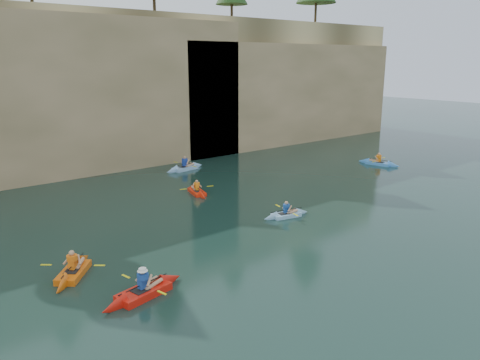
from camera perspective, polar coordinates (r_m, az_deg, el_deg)
ground at (r=17.15m, az=8.27°, el=-13.63°), size 160.00×160.00×0.00m
cliff at (r=41.74m, az=-23.60°, el=10.53°), size 70.00×16.00×12.00m
cliff_slab_center at (r=35.40m, az=-17.07°, el=10.10°), size 24.00×2.40×11.40m
cliff_slab_east at (r=46.77m, az=6.68°, el=10.59°), size 26.00×2.40×9.84m
sea_cave_center at (r=33.52m, az=-25.63°, el=1.99°), size 3.50×1.00×3.20m
sea_cave_east at (r=38.92m, az=-5.32°, el=5.89°), size 5.00×1.00×4.50m
main_kayaker at (r=17.14m, az=-11.67°, el=-13.15°), size 3.56×2.32×1.29m
kayaker_orange at (r=19.35m, az=-19.65°, el=-10.45°), size 2.73×3.03×1.27m
kayaker_ltblue_near at (r=24.75m, az=5.65°, el=-4.20°), size 2.79×2.11×1.07m
kayaker_red_far at (r=28.96m, az=-5.27°, el=-1.40°), size 2.12×3.03×1.08m
kayaker_ltblue_mid at (r=35.24m, az=-6.74°, el=1.49°), size 3.54×2.56×1.32m
kayaker_blue_east at (r=38.27m, az=16.52°, el=2.00°), size 2.33×3.45×1.20m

